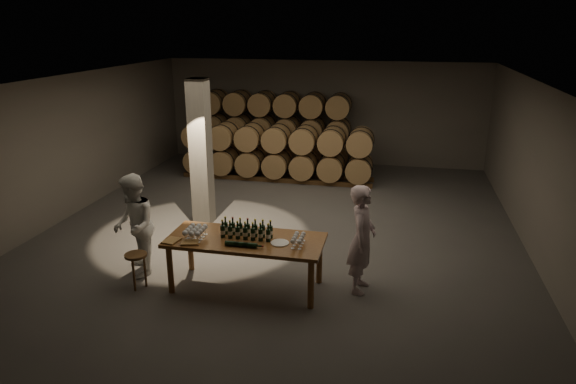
% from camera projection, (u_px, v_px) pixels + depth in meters
% --- Properties ---
extents(room, '(12.00, 12.00, 12.00)m').
position_uv_depth(room, '(201.00, 153.00, 11.13)').
color(room, '#514E4C').
rests_on(room, ground).
extents(tasting_table, '(2.60, 1.10, 0.90)m').
position_uv_depth(tasting_table, '(246.00, 244.00, 8.52)').
color(tasting_table, brown).
rests_on(tasting_table, ground).
extents(barrel_stack_back, '(4.70, 0.95, 2.31)m').
position_uv_depth(barrel_stack_back, '(275.00, 128.00, 15.80)').
color(barrel_stack_back, '#56361D').
rests_on(barrel_stack_back, ground).
extents(barrel_stack_front, '(5.48, 0.95, 1.57)m').
position_uv_depth(barrel_stack_front, '(277.00, 151.00, 14.54)').
color(barrel_stack_front, '#56361D').
rests_on(barrel_stack_front, ground).
extents(bottle_cluster, '(0.86, 0.23, 0.31)m').
position_uv_depth(bottle_cluster, '(247.00, 231.00, 8.48)').
color(bottle_cluster, black).
rests_on(bottle_cluster, tasting_table).
extents(lying_bottles, '(0.63, 0.08, 0.08)m').
position_uv_depth(lying_bottles, '(242.00, 244.00, 8.16)').
color(lying_bottles, black).
rests_on(lying_bottles, tasting_table).
extents(glass_cluster_left, '(0.31, 0.42, 0.19)m').
position_uv_depth(glass_cluster_left, '(195.00, 230.00, 8.47)').
color(glass_cluster_left, silver).
rests_on(glass_cluster_left, tasting_table).
extents(glass_cluster_right, '(0.19, 0.41, 0.16)m').
position_uv_depth(glass_cluster_right, '(298.00, 238.00, 8.22)').
color(glass_cluster_right, silver).
rests_on(glass_cluster_right, tasting_table).
extents(plate, '(0.30, 0.30, 0.02)m').
position_uv_depth(plate, '(280.00, 243.00, 8.30)').
color(plate, white).
rests_on(plate, tasting_table).
extents(notebook_near, '(0.32, 0.28, 0.03)m').
position_uv_depth(notebook_near, '(190.00, 242.00, 8.30)').
color(notebook_near, olive).
rests_on(notebook_near, tasting_table).
extents(notebook_corner, '(0.26, 0.31, 0.02)m').
position_uv_depth(notebook_corner, '(171.00, 241.00, 8.37)').
color(notebook_corner, olive).
rests_on(notebook_corner, tasting_table).
extents(pen, '(0.15, 0.01, 0.01)m').
position_uv_depth(pen, '(195.00, 245.00, 8.22)').
color(pen, black).
rests_on(pen, tasting_table).
extents(stool, '(0.37, 0.37, 0.62)m').
position_uv_depth(stool, '(136.00, 260.00, 8.60)').
color(stool, '#56361D').
rests_on(stool, ground).
extents(person_man, '(0.50, 0.71, 1.85)m').
position_uv_depth(person_man, '(362.00, 239.00, 8.41)').
color(person_man, beige).
rests_on(person_man, ground).
extents(person_woman, '(1.05, 1.12, 1.84)m').
position_uv_depth(person_woman, '(134.00, 226.00, 8.96)').
color(person_woman, white).
rests_on(person_woman, ground).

